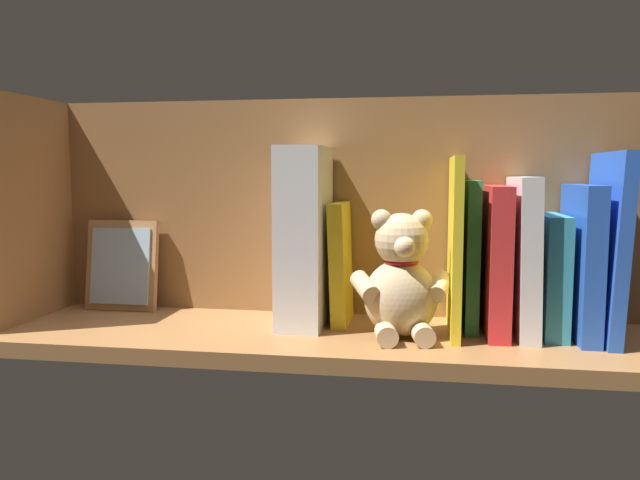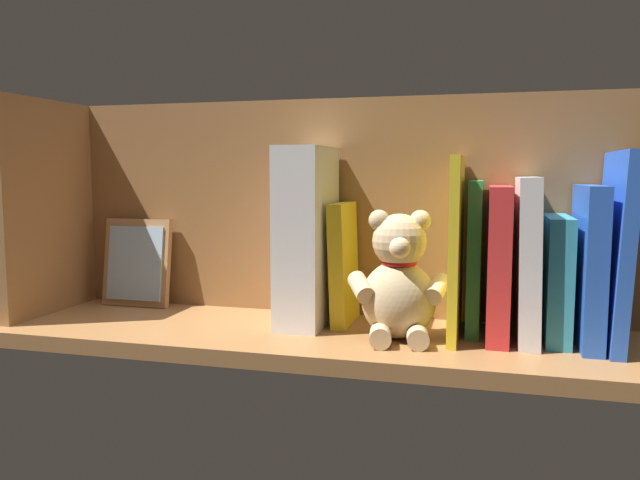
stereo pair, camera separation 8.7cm
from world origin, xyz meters
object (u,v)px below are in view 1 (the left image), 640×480
book_0 (606,246)px  picture_frame_leaning (122,265)px  dictionary_thick_white (304,237)px  teddy_bear (401,281)px

book_0 → picture_frame_leaning: (72.10, -5.85, -5.21)cm
dictionary_thick_white → picture_frame_leaning: size_ratio=1.77×
teddy_bear → book_0: bearing=179.4°
teddy_bear → picture_frame_leaning: (45.21, -9.93, -0.40)cm
teddy_bear → picture_frame_leaning: 46.29cm
book_0 → picture_frame_leaning: book_0 is taller
dictionary_thick_white → picture_frame_leaning: (31.05, -4.99, -5.71)cm
teddy_bear → dictionary_thick_white: size_ratio=0.67×
dictionary_thick_white → picture_frame_leaning: bearing=-9.1°
book_0 → teddy_bear: (26.88, 4.08, -4.81)cm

